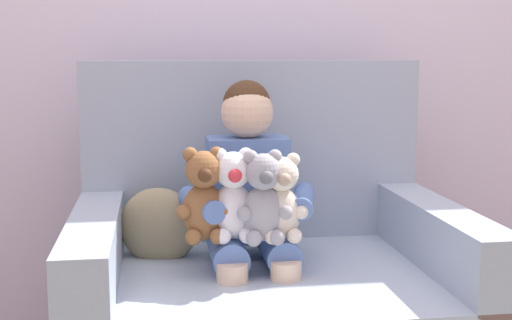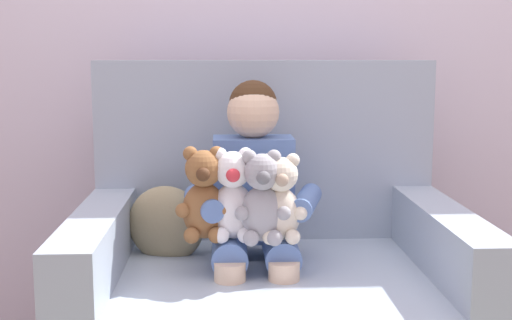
# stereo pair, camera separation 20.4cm
# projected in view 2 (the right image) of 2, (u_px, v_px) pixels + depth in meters

# --- Properties ---
(back_wall) EXTENTS (6.00, 0.10, 2.60)m
(back_wall) POSITION_uv_depth(u_px,v_px,m) (259.00, 9.00, 2.75)
(back_wall) COLOR silver
(back_wall) RESTS_ON ground
(armchair) EXTENTS (1.20, 0.94, 1.10)m
(armchair) POSITION_uv_depth(u_px,v_px,m) (270.00, 301.00, 2.22)
(armchair) COLOR #9EADBC
(armchair) RESTS_ON ground
(seated_child) EXTENTS (0.45, 0.39, 0.82)m
(seated_child) POSITION_uv_depth(u_px,v_px,m) (254.00, 197.00, 2.19)
(seated_child) COLOR #597AB7
(seated_child) RESTS_ON armchair
(plush_white) EXTENTS (0.17, 0.14, 0.28)m
(plush_white) POSITION_uv_depth(u_px,v_px,m) (233.00, 197.00, 2.05)
(plush_white) COLOR white
(plush_white) RESTS_ON armchair
(plush_grey) EXTENTS (0.16, 0.13, 0.28)m
(plush_grey) POSITION_uv_depth(u_px,v_px,m) (262.00, 200.00, 2.02)
(plush_grey) COLOR #9E9EA3
(plush_grey) RESTS_ON armchair
(plush_cream) EXTENTS (0.16, 0.13, 0.26)m
(plush_cream) POSITION_uv_depth(u_px,v_px,m) (280.00, 201.00, 2.03)
(plush_cream) COLOR silver
(plush_cream) RESTS_ON armchair
(plush_brown) EXTENTS (0.17, 0.14, 0.28)m
(plush_brown) POSITION_uv_depth(u_px,v_px,m) (204.00, 196.00, 2.05)
(plush_brown) COLOR brown
(plush_brown) RESTS_ON armchair
(throw_pillow) EXTENTS (0.28, 0.17, 0.26)m
(throw_pillow) POSITION_uv_depth(u_px,v_px,m) (166.00, 224.00, 2.29)
(throw_pillow) COLOR #998C66
(throw_pillow) RESTS_ON armchair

